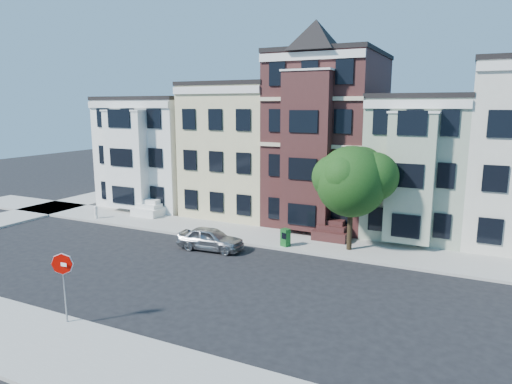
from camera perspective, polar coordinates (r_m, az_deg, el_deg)
The scene contains 12 objects.
ground at distance 22.45m, azimuth -2.51°, elevation -11.70°, with size 120.00×120.00×0.00m, color black.
far_sidewalk at distance 29.29m, azimuth 5.00°, elevation -6.15°, with size 60.00×4.00×0.15m, color #9E9B93.
near_sidewalk at distance 16.59m, azimuth -16.71°, elevation -20.52°, with size 60.00×4.00×0.15m, color #9E9B93.
house_white at distance 41.34m, azimuth -11.34°, elevation 4.88°, with size 8.00×9.00×9.00m, color white.
house_yellow at distance 37.01m, azimuth -1.41°, elevation 5.20°, with size 7.00×9.00×10.00m, color beige.
house_brown at distance 34.29m, azimuth 9.10°, elevation 6.31°, with size 7.00×9.00×12.00m, color #3B1B1A.
house_green at distance 33.14m, azimuth 19.84°, elevation 3.05°, with size 6.00×9.00×9.00m, color #96A38A.
street_tree at distance 27.00m, azimuth 11.84°, elevation 0.69°, with size 6.55×6.55×7.62m, color #234B1A, non-canonical shape.
parked_car at distance 27.70m, azimuth -5.72°, elevation -5.83°, with size 1.63×4.05×1.38m, color #98999E.
newspaper_box at distance 27.88m, azimuth 3.69°, elevation -5.70°, with size 0.48×0.43×1.07m, color #175F22.
fire_hydrant at distance 36.69m, azimuth -19.35°, elevation -2.52°, with size 0.27×0.27×0.78m, color silver.
stop_sign at distance 19.58m, azimuth -22.86°, elevation -10.49°, with size 0.88×0.12×3.20m, color #B70600, non-canonical shape.
Camera 1 is at (9.95, -18.21, 8.56)m, focal length 32.00 mm.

